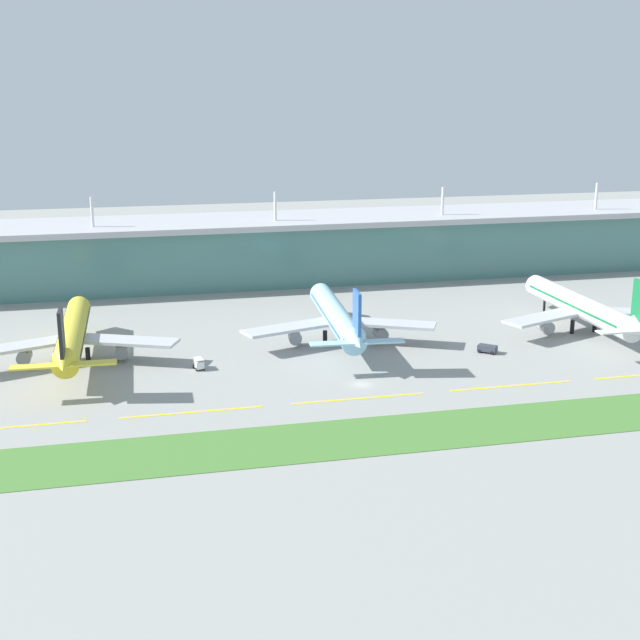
# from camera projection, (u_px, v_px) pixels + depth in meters

# --- Properties ---
(ground_plane) EXTENTS (600.00, 600.00, 0.00)m
(ground_plane) POSITION_uv_depth(u_px,v_px,m) (362.00, 385.00, 188.46)
(ground_plane) COLOR gray
(terminal_building) EXTENTS (288.00, 34.00, 29.62)m
(terminal_building) POSITION_uv_depth(u_px,v_px,m) (273.00, 249.00, 285.62)
(terminal_building) COLOR slate
(terminal_building) RESTS_ON ground
(airliner_near) EXTENTS (48.78, 60.54, 18.90)m
(airliner_near) POSITION_uv_depth(u_px,v_px,m) (72.00, 335.00, 202.29)
(airliner_near) COLOR yellow
(airliner_near) RESTS_ON ground
(airliner_middle) EXTENTS (48.66, 59.58, 18.90)m
(airliner_middle) POSITION_uv_depth(u_px,v_px,m) (337.00, 318.00, 217.42)
(airliner_middle) COLOR #9ED1EA
(airliner_middle) RESTS_ON ground
(airliner_far) EXTENTS (48.80, 60.59, 18.90)m
(airliner_far) POSITION_uv_depth(u_px,v_px,m) (582.00, 307.00, 227.46)
(airliner_far) COLOR silver
(airliner_far) RESTS_ON ground
(taxiway_stripe_west) EXTENTS (28.00, 0.70, 0.04)m
(taxiway_stripe_west) POSITION_uv_depth(u_px,v_px,m) (10.00, 427.00, 164.99)
(taxiway_stripe_west) COLOR yellow
(taxiway_stripe_west) RESTS_ON ground
(taxiway_stripe_mid_west) EXTENTS (28.00, 0.70, 0.04)m
(taxiway_stripe_mid_west) POSITION_uv_depth(u_px,v_px,m) (192.00, 412.00, 172.51)
(taxiway_stripe_mid_west) COLOR yellow
(taxiway_stripe_mid_west) RESTS_ON ground
(taxiway_stripe_centre) EXTENTS (28.00, 0.70, 0.04)m
(taxiway_stripe_centre) POSITION_uv_depth(u_px,v_px,m) (359.00, 399.00, 180.03)
(taxiway_stripe_centre) COLOR yellow
(taxiway_stripe_centre) RESTS_ON ground
(taxiway_stripe_mid_east) EXTENTS (28.00, 0.70, 0.04)m
(taxiway_stripe_mid_east) POSITION_uv_depth(u_px,v_px,m) (512.00, 386.00, 187.55)
(taxiway_stripe_mid_east) COLOR yellow
(taxiway_stripe_mid_east) RESTS_ON ground
(grass_verge) EXTENTS (300.00, 18.00, 0.10)m
(grass_verge) POSITION_uv_depth(u_px,v_px,m) (403.00, 433.00, 162.24)
(grass_verge) COLOR #477A33
(grass_verge) RESTS_ON ground
(baggage_cart) EXTENTS (2.47, 3.83, 2.48)m
(baggage_cart) POSITION_uv_depth(u_px,v_px,m) (199.00, 364.00, 198.45)
(baggage_cart) COLOR silver
(baggage_cart) RESTS_ON ground
(pushback_tug) EXTENTS (4.88, 4.72, 1.85)m
(pushback_tug) POSITION_uv_depth(u_px,v_px,m) (487.00, 348.00, 210.48)
(pushback_tug) COLOR #333842
(pushback_tug) RESTS_ON ground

